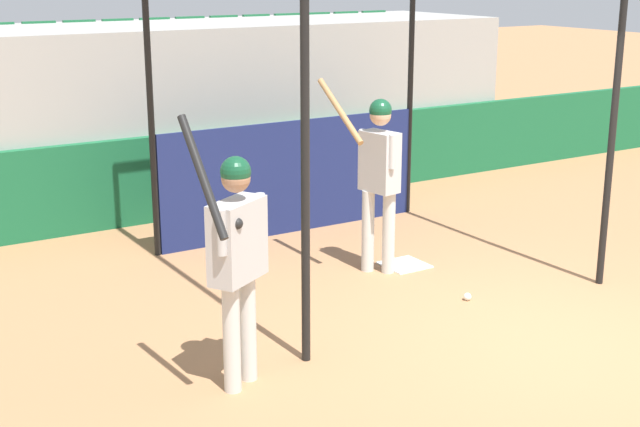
% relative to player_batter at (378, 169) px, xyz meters
% --- Properties ---
extents(ground_plane, '(60.00, 60.00, 0.00)m').
position_rel_player_batter_xyz_m(ground_plane, '(0.29, -2.27, -1.10)').
color(ground_plane, '#A8754C').
extents(outfield_wall, '(24.00, 0.12, 1.07)m').
position_rel_player_batter_xyz_m(outfield_wall, '(0.29, 2.99, -0.56)').
color(outfield_wall, '#196038').
rests_on(outfield_wall, ground).
extents(bleacher_section, '(8.15, 2.40, 2.35)m').
position_rel_player_batter_xyz_m(bleacher_section, '(0.29, 4.26, 0.08)').
color(bleacher_section, '#9E9E99').
rests_on(bleacher_section, ground).
extents(batting_cage, '(3.50, 3.26, 3.17)m').
position_rel_player_batter_xyz_m(batting_cage, '(-0.02, 1.12, 0.22)').
color(batting_cage, black).
rests_on(batting_cage, ground).
extents(home_plate, '(0.44, 0.44, 0.02)m').
position_rel_player_batter_xyz_m(home_plate, '(0.36, -0.01, -1.09)').
color(home_plate, white).
rests_on(home_plate, ground).
extents(player_batter, '(0.54, 0.84, 1.98)m').
position_rel_player_batter_xyz_m(player_batter, '(0.00, 0.00, 0.00)').
color(player_batter, silver).
rests_on(player_batter, ground).
extents(player_waiting, '(0.69, 0.70, 2.10)m').
position_rel_player_batter_xyz_m(player_waiting, '(-2.39, -1.60, -0.01)').
color(player_waiting, silver).
rests_on(player_waiting, ground).
extents(baseball, '(0.07, 0.07, 0.07)m').
position_rel_player_batter_xyz_m(baseball, '(0.26, -1.14, -1.06)').
color(baseball, white).
rests_on(baseball, ground).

